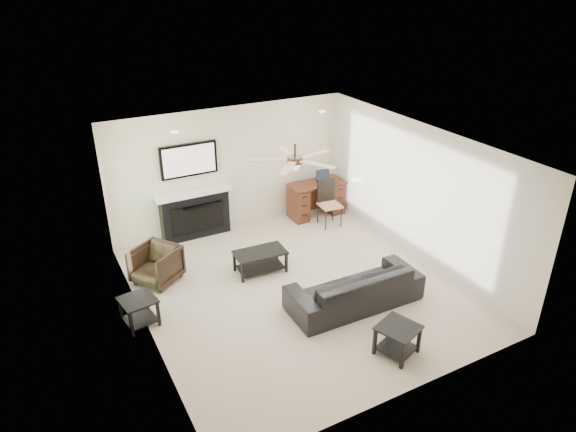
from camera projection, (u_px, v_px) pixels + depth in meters
name	position (u px, v px, depth m)	size (l,w,h in m)	color
room_shell	(306.00, 192.00, 8.11)	(5.50, 5.54, 2.52)	beige
sofa	(355.00, 287.00, 8.13)	(2.17, 0.85, 0.63)	black
armchair	(156.00, 265.00, 8.73)	(0.69, 0.71, 0.65)	black
coffee_table	(260.00, 262.00, 9.07)	(0.90, 0.50, 0.40)	black
end_table_near	(397.00, 340.00, 7.12)	(0.52, 0.52, 0.45)	black
end_table_left	(139.00, 312.00, 7.71)	(0.50, 0.50, 0.45)	black
fireplace_unit	(193.00, 192.00, 9.96)	(1.52, 0.34, 1.91)	black
desk	(316.00, 199.00, 11.08)	(1.22, 0.56, 0.76)	#3C1C0F
desk_chair	(330.00, 204.00, 10.60)	(0.42, 0.44, 0.97)	black
laptop	(325.00, 176.00, 10.94)	(0.33, 0.24, 0.23)	black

